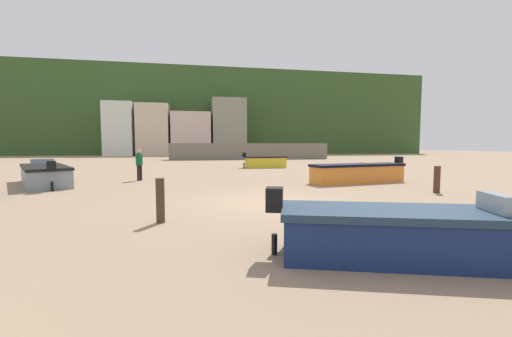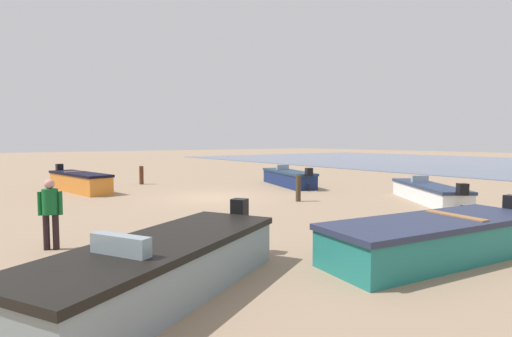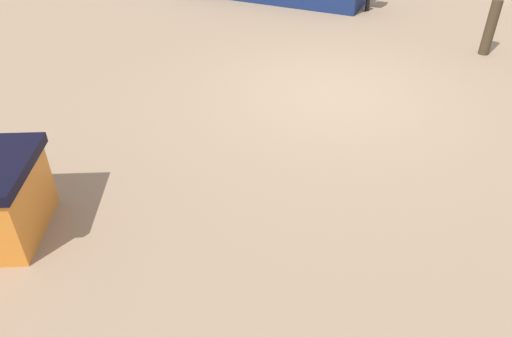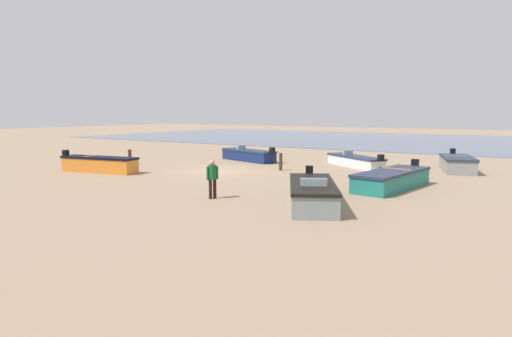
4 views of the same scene
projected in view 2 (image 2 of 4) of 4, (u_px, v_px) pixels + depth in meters
name	position (u px, v px, depth m)	size (l,w,h in m)	color
ground_plane	(214.00, 197.00, 17.51)	(160.00, 160.00, 0.00)	#987D62
boat_orange_0	(80.00, 182.00, 19.54)	(5.25, 2.01, 1.25)	orange
boat_grey_2	(162.00, 267.00, 6.42)	(3.88, 5.27, 1.22)	gray
boat_teal_3	(435.00, 238.00, 8.41)	(2.43, 5.59, 1.17)	#207770
boat_white_4	(428.00, 193.00, 16.20)	(4.82, 3.98, 1.05)	white
boat_navy_6	(288.00, 178.00, 22.10)	(5.20, 2.71, 1.15)	navy
mooring_post_near_water	(298.00, 188.00, 16.36)	(0.20, 0.20, 1.07)	#403222
mooring_post_mid_beach	(141.00, 175.00, 22.76)	(0.24, 0.24, 1.04)	#512C1D
beach_walker_foreground	(50.00, 208.00, 9.09)	(0.45, 0.52, 1.62)	black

